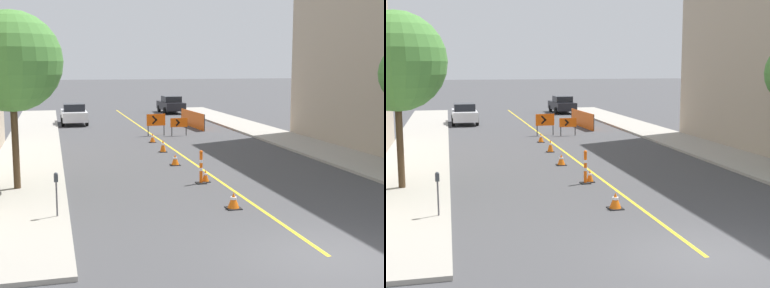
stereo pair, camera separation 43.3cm
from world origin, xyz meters
The scene contains 17 objects.
ground_plane centered at (0.00, 0.00, 0.00)m, with size 300.00×300.00×0.00m, color #424244.
lane_stripe centered at (0.00, 21.10, 0.00)m, with size 0.12×42.20×0.01m.
sidewalk_left centered at (-7.37, 21.10, 0.06)m, with size 3.06×42.20×0.12m.
sidewalk_right centered at (7.37, 21.10, 0.06)m, with size 3.06×42.20×0.12m.
traffic_cone_nearest centered at (-0.80, 4.62, 0.26)m, with size 0.47×0.47×0.53m.
traffic_cone_second centered at (-0.58, 8.55, 0.24)m, with size 0.34×0.34×0.49m.
traffic_cone_third centered at (-0.93, 12.23, 0.25)m, with size 0.44×0.44×0.51m.
traffic_cone_fourth centered at (-0.72, 15.95, 0.33)m, with size 0.39×0.39×0.66m.
traffic_cone_fifth centered at (-0.61, 19.50, 0.27)m, with size 0.38×0.38×0.55m.
delineator_post_front centered at (-0.81, 8.35, 0.56)m, with size 0.38×0.38×1.28m.
arrow_barricade_primary centered at (0.16, 22.39, 0.97)m, with size 1.21×0.14×1.39m.
arrow_barricade_secondary centered at (1.57, 21.97, 0.80)m, with size 1.10×0.10×1.13m.
safety_mesh_fence centered at (3.60, 26.34, 0.58)m, with size 0.35×5.43×1.16m.
parked_car_curb_near centered at (-4.61, 30.33, 0.80)m, with size 1.94×4.32×1.59m.
parked_car_curb_mid centered at (4.59, 37.87, 0.80)m, with size 1.95×4.35×1.59m.
parking_meter_near_curb centered at (-6.20, 4.74, 1.04)m, with size 0.12×0.11×1.30m.
street_tree_left_near centered at (-7.53, 8.78, 4.61)m, with size 3.52×3.52×6.26m.
Camera 2 is at (-5.83, -11.00, 4.52)m, focal length 50.00 mm.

